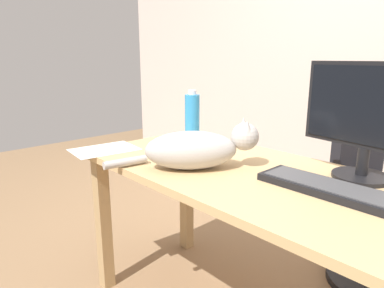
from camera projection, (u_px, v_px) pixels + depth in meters
The scene contains 8 objects.
desk at pixel (268, 202), 1.28m from camera, with size 1.65×0.68×0.73m.
office_chair at pixel (375, 211), 1.75m from camera, with size 0.50×0.48×0.92m.
monitor at pixel (368, 117), 1.18m from camera, with size 0.48×0.20×0.42m.
keyboard at pixel (326, 187), 1.12m from camera, with size 0.44×0.15×0.03m.
cat at pixel (197, 148), 1.34m from camera, with size 0.41×0.49×0.20m.
computer_mouse at pixel (193, 144), 1.65m from camera, with size 0.11×0.06×0.04m, color black.
paper_sheet at pixel (104, 150), 1.63m from camera, with size 0.21×0.30×0.00m, color white.
water_bottle at pixel (192, 117), 1.79m from camera, with size 0.08×0.08×0.27m.
Camera 1 is at (0.67, -1.02, 1.16)m, focal length 31.96 mm.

